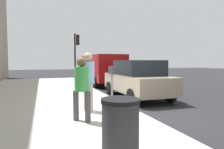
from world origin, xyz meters
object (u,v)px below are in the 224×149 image
parking_meter (112,78)px  parked_van_far (102,68)px  parked_sedan_near (137,79)px  traffic_signal (76,50)px  trash_bin (120,132)px  pedestrian_at_meter (88,76)px  pedestrian_bystander (82,84)px

parking_meter → parked_van_far: size_ratio=0.27×
parked_sedan_near → traffic_signal: bearing=15.6°
trash_bin → parked_van_far: bearing=-15.2°
pedestrian_at_meter → parked_sedan_near: 3.69m
pedestrian_bystander → parked_sedan_near: 4.64m
pedestrian_at_meter → traffic_signal: traffic_signal is taller
parking_meter → pedestrian_at_meter: size_ratio=0.77×
parked_sedan_near → trash_bin: size_ratio=4.39×
pedestrian_bystander → parked_van_far: parked_van_far is taller
parking_meter → trash_bin: parking_meter is taller
trash_bin → parked_sedan_near: bearing=-28.6°
parked_sedan_near → traffic_signal: size_ratio=1.23×
traffic_signal → parked_sedan_near: bearing=-164.4°
parked_sedan_near → trash_bin: (-5.71, 3.12, -0.24)m
pedestrian_bystander → parking_meter: bearing=-5.7°
parked_sedan_near → pedestrian_bystander: bearing=135.5°
trash_bin → pedestrian_at_meter: bearing=-4.5°
pedestrian_at_meter → parked_sedan_near: bearing=31.0°
parking_meter → parked_sedan_near: parked_sedan_near is taller
parked_van_far → trash_bin: parked_van_far is taller
parking_meter → parked_van_far: 8.33m
pedestrian_bystander → trash_bin: (-2.41, -0.13, -0.46)m
parking_meter → traffic_signal: traffic_signal is taller
traffic_signal → trash_bin: size_ratio=3.56×
parking_meter → traffic_signal: 8.78m
pedestrian_at_meter → trash_bin: size_ratio=1.82×
parking_meter → parked_sedan_near: size_ratio=0.32×
pedestrian_at_meter → parked_van_far: 8.59m
parking_meter → trash_bin: (-3.43, 1.06, -0.51)m
parking_meter → pedestrian_at_meter: (-0.03, 0.80, 0.08)m
pedestrian_bystander → trash_bin: size_ratio=1.66×
parked_sedan_near → trash_bin: bearing=151.4°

